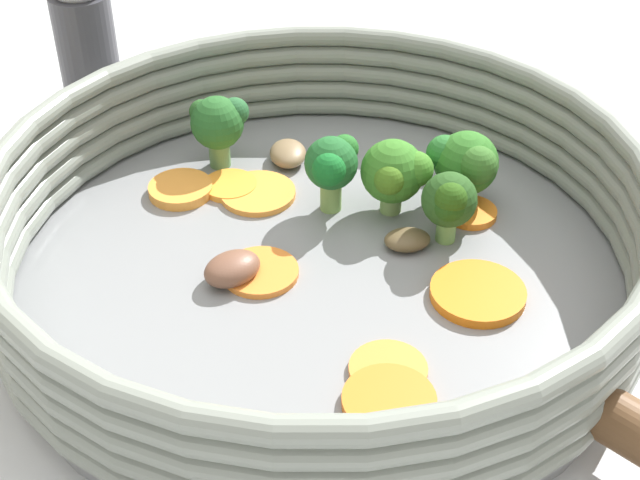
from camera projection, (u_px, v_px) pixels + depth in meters
The scene contains 22 objects.
ground_plane at pixel (320, 283), 0.46m from camera, with size 4.00×4.00×0.00m, color #BCBEC1.
skillet at pixel (320, 273), 0.46m from camera, with size 0.32×0.32×0.01m, color gray.
skillet_rim_wall at pixel (320, 216), 0.44m from camera, with size 0.33×0.33×0.06m.
skillet_rivet_left at pixel (531, 454), 0.35m from camera, with size 0.01×0.01×0.01m, color gray.
skillet_rivet_right at pixel (615, 368), 0.39m from camera, with size 0.01×0.01×0.01m, color gray.
carrot_slice_0 at pixel (230, 186), 0.51m from camera, with size 0.03×0.03×0.00m, color orange.
carrot_slice_1 at pixel (478, 293), 0.43m from camera, with size 0.05×0.05×0.01m, color orange.
carrot_slice_2 at pixel (388, 370), 0.39m from camera, with size 0.04×0.04×0.00m, color orange.
carrot_slice_3 at pixel (396, 400), 0.38m from camera, with size 0.04×0.04×0.00m, color orange.
carrot_slice_4 at pixel (261, 274), 0.45m from camera, with size 0.04×0.04×0.00m, color orange.
carrot_slice_5 at pixel (470, 212), 0.49m from camera, with size 0.03×0.03×0.00m, color orange.
carrot_slice_6 at pixel (181, 189), 0.50m from camera, with size 0.04×0.04×0.01m, color orange.
carrot_slice_7 at pixel (258, 193), 0.50m from camera, with size 0.04×0.04×0.00m, color orange.
broccoli_floret_0 at pixel (218, 122), 0.51m from camera, with size 0.03×0.03×0.04m.
broccoli_floret_1 at pixel (465, 164), 0.48m from camera, with size 0.04×0.04×0.04m.
broccoli_floret_2 at pixel (395, 173), 0.48m from camera, with size 0.04×0.04×0.04m.
broccoli_floret_3 at pixel (332, 165), 0.48m from camera, with size 0.03×0.03×0.04m.
broccoli_floret_4 at pixel (448, 200), 0.46m from camera, with size 0.03×0.03×0.04m.
mushroom_piece_0 at pixel (288, 153), 0.53m from camera, with size 0.03×0.02×0.01m, color olive.
mushroom_piece_1 at pixel (231, 266), 0.44m from camera, with size 0.03×0.02×0.01m, color brown.
mushroom_piece_2 at pixel (405, 236), 0.47m from camera, with size 0.02×0.02×0.01m, color brown.
salt_shaker at pixel (85, 37), 0.57m from camera, with size 0.04×0.04×0.11m.
Camera 1 is at (-0.10, -0.34, 0.30)m, focal length 50.00 mm.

